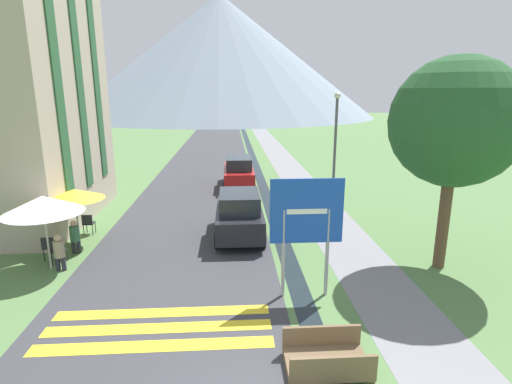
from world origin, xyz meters
The scene contains 20 objects.
ground_plane centered at (0.00, 20.00, 0.00)m, with size 160.00×160.00×0.00m, color #517542.
road centered at (-2.50, 30.00, 0.00)m, with size 6.40×60.00×0.01m.
footpath centered at (3.60, 30.00, 0.00)m, with size 2.20×60.00×0.01m.
drainage_channel centered at (1.20, 30.00, 0.00)m, with size 0.60×60.00×0.00m.
crosswalk_marking centered at (-2.50, 3.11, 0.01)m, with size 5.44×1.84×0.01m.
mountain_distant centered at (-2.56, 88.07, 12.95)m, with size 67.45×67.45×25.90m.
hotel_building centered at (-9.39, 12.00, 6.57)m, with size 5.46×8.45×12.25m.
road_sign centered at (1.29, 4.49, 2.19)m, with size 1.97×0.11×3.34m.
footbridge centered at (1.20, 1.44, 0.23)m, with size 1.70×1.10×0.65m.
parked_car_near centered at (-0.40, 9.23, 0.91)m, with size 1.86×3.84×1.82m.
parked_car_far centered at (-0.23, 17.67, 0.91)m, with size 1.79×4.45×1.82m.
cafe_chair_far_left centered at (-6.37, 9.85, 0.51)m, with size 0.40×0.40×0.85m.
cafe_chair_near_right centered at (-6.81, 7.38, 0.51)m, with size 0.40×0.40×0.85m.
cafe_chair_near_left centered at (-6.41, 7.05, 0.51)m, with size 0.40×0.40×0.85m.
cafe_umbrella_front_white centered at (-6.51, 6.69, 2.15)m, with size 2.40×2.40×2.43m.
cafe_umbrella_middle_yellow centered at (-6.34, 8.76, 1.94)m, with size 2.07×2.07×2.13m.
person_seated_far centered at (-6.14, 6.56, 0.67)m, with size 0.32×0.32×1.21m.
person_seated_near centered at (-6.18, 7.97, 0.67)m, with size 0.32×0.32×1.20m.
streetlamp centered at (3.84, 11.51, 3.24)m, with size 0.28×0.28×5.51m.
tree_by_path centered at (6.00, 6.09, 4.63)m, with size 3.90×3.90×6.60m.
Camera 1 is at (-0.70, -5.53, 5.54)m, focal length 28.00 mm.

